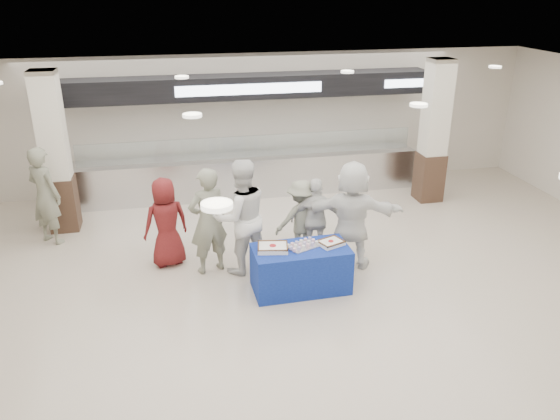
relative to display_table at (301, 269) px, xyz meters
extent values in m
plane|color=beige|center=(-0.13, -0.86, -0.38)|extent=(14.00, 14.00, 0.00)
cube|color=silver|center=(-0.13, 4.54, 0.08)|extent=(8.00, 0.80, 0.90)
cube|color=silver|center=(-0.13, 4.54, 0.55)|extent=(8.00, 0.85, 0.04)
cube|color=white|center=(-0.13, 4.24, 0.88)|extent=(7.60, 0.02, 0.50)
cube|color=black|center=(-0.13, 4.54, 2.17)|extent=(8.40, 0.70, 0.50)
cube|color=white|center=(-0.13, 4.18, 2.17)|extent=(3.20, 0.03, 0.22)
cube|color=white|center=(3.67, 4.18, 2.17)|extent=(1.40, 0.03, 0.18)
cube|color=#362318|center=(-4.13, 3.34, 0.18)|extent=(0.55, 0.55, 1.10)
cube|color=silver|center=(-4.13, 3.34, 1.78)|extent=(0.50, 0.50, 2.10)
cube|color=#362318|center=(3.87, 3.34, 0.18)|extent=(0.55, 0.55, 1.10)
cube|color=silver|center=(3.87, 3.34, 1.78)|extent=(0.50, 0.50, 2.10)
cube|color=#153196|center=(0.00, 0.00, 0.00)|extent=(1.57, 0.82, 0.75)
cube|color=white|center=(-0.46, 0.03, 0.41)|extent=(0.53, 0.45, 0.07)
cube|color=#4B2D15|center=(-0.46, 0.03, 0.46)|extent=(0.53, 0.45, 0.02)
cylinder|color=#A6171B|center=(-0.46, 0.03, 0.45)|extent=(0.12, 0.12, 0.01)
cube|color=white|center=(0.50, 0.02, 0.40)|extent=(0.47, 0.42, 0.06)
cube|color=#4B2D15|center=(0.50, 0.02, 0.45)|extent=(0.47, 0.42, 0.02)
cylinder|color=#A6171B|center=(0.50, 0.02, 0.44)|extent=(0.11, 0.11, 0.01)
cube|color=silver|center=(0.03, 0.04, 0.38)|extent=(0.55, 0.49, 0.02)
imported|color=maroon|center=(-2.10, 1.34, 0.43)|extent=(0.90, 0.72, 1.62)
imported|color=slate|center=(-1.40, 0.94, 0.57)|extent=(0.80, 0.66, 1.89)
imported|color=white|center=(-0.84, 0.84, 0.64)|extent=(1.14, 0.97, 2.03)
imported|color=white|center=(0.53, 1.01, 0.39)|extent=(0.96, 0.55, 1.54)
imported|color=slate|center=(0.29, 1.19, 0.35)|extent=(1.00, 0.65, 1.46)
imported|color=white|center=(1.06, 0.64, 0.59)|extent=(1.88, 1.11, 1.94)
imported|color=slate|center=(-4.31, 2.75, 0.58)|extent=(0.83, 0.79, 1.91)
camera|label=1|loc=(-1.94, -7.58, 4.31)|focal=35.00mm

